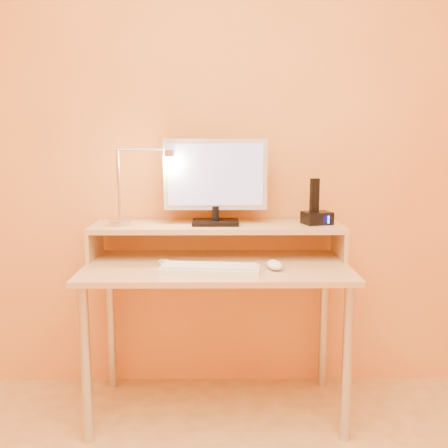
{
  "coord_description": "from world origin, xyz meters",
  "views": [
    {
      "loc": [
        0.02,
        -1.11,
        1.29
      ],
      "look_at": [
        0.03,
        1.13,
        0.91
      ],
      "focal_mm": 41.36,
      "sensor_mm": 36.0,
      "label": 1
    }
  ],
  "objects_px": {
    "remote_control": "(167,266)",
    "keyboard": "(210,269)",
    "monitor_panel": "(215,174)",
    "lamp_base": "(120,223)",
    "mouse": "(274,265)",
    "phone_dock": "(317,218)"
  },
  "relations": [
    {
      "from": "remote_control",
      "to": "keyboard",
      "type": "bearing_deg",
      "value": -36.02
    },
    {
      "from": "monitor_panel",
      "to": "lamp_base",
      "type": "xyz_separation_m",
      "value": [
        -0.45,
        -0.04,
        -0.23
      ]
    },
    {
      "from": "mouse",
      "to": "remote_control",
      "type": "xyz_separation_m",
      "value": [
        -0.47,
        0.02,
        -0.01
      ]
    },
    {
      "from": "monitor_panel",
      "to": "mouse",
      "type": "xyz_separation_m",
      "value": [
        0.26,
        -0.25,
        -0.38
      ]
    },
    {
      "from": "monitor_panel",
      "to": "phone_dock",
      "type": "distance_m",
      "value": 0.53
    },
    {
      "from": "lamp_base",
      "to": "mouse",
      "type": "height_order",
      "value": "lamp_base"
    },
    {
      "from": "phone_dock",
      "to": "remote_control",
      "type": "xyz_separation_m",
      "value": [
        -0.7,
        -0.23,
        -0.18
      ]
    },
    {
      "from": "lamp_base",
      "to": "mouse",
      "type": "relative_size",
      "value": 0.85
    },
    {
      "from": "monitor_panel",
      "to": "remote_control",
      "type": "xyz_separation_m",
      "value": [
        -0.21,
        -0.24,
        -0.39
      ]
    },
    {
      "from": "monitor_panel",
      "to": "keyboard",
      "type": "relative_size",
      "value": 1.16
    },
    {
      "from": "lamp_base",
      "to": "keyboard",
      "type": "distance_m",
      "value": 0.53
    },
    {
      "from": "monitor_panel",
      "to": "mouse",
      "type": "relative_size",
      "value": 4.19
    },
    {
      "from": "phone_dock",
      "to": "mouse",
      "type": "relative_size",
      "value": 1.11
    },
    {
      "from": "keyboard",
      "to": "remote_control",
      "type": "distance_m",
      "value": 0.2
    },
    {
      "from": "phone_dock",
      "to": "remote_control",
      "type": "relative_size",
      "value": 0.72
    },
    {
      "from": "mouse",
      "to": "remote_control",
      "type": "relative_size",
      "value": 0.65
    },
    {
      "from": "remote_control",
      "to": "phone_dock",
      "type": "bearing_deg",
      "value": 0.2
    },
    {
      "from": "mouse",
      "to": "lamp_base",
      "type": "bearing_deg",
      "value": 152.86
    },
    {
      "from": "phone_dock",
      "to": "keyboard",
      "type": "height_order",
      "value": "phone_dock"
    },
    {
      "from": "lamp_base",
      "to": "remote_control",
      "type": "distance_m",
      "value": 0.35
    },
    {
      "from": "phone_dock",
      "to": "remote_control",
      "type": "bearing_deg",
      "value": -179.48
    },
    {
      "from": "keyboard",
      "to": "remote_control",
      "type": "xyz_separation_m",
      "value": [
        -0.19,
        0.06,
        -0.0
      ]
    }
  ]
}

